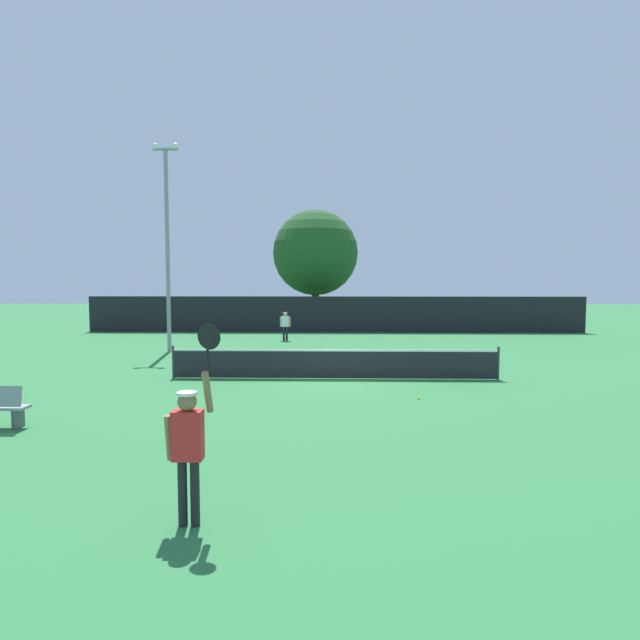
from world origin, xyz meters
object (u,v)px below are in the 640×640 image
light_pole (167,236)px  parked_car_far (465,314)px  player_receiving (285,323)px  parked_car_near (226,313)px  tennis_ball (419,398)px  large_tree (315,253)px  parked_car_mid (355,312)px  player_serving (189,437)px

light_pole → parked_car_far: (17.16, 15.63, -4.44)m
player_receiving → parked_car_near: parked_car_near is taller
tennis_ball → large_tree: size_ratio=0.01×
light_pole → parked_car_mid: bearing=63.3°
parked_car_far → player_serving: bearing=-115.3°
tennis_ball → light_pole: light_pole is taller
large_tree → player_serving: bearing=-90.9°
tennis_ball → light_pole: (-9.74, 9.43, 5.18)m
parked_car_mid → large_tree: bearing=-139.4°
player_serving → tennis_ball: size_ratio=38.23×
player_serving → light_pole: 18.21m
parked_car_near → parked_car_far: bearing=-7.1°
player_receiving → large_tree: bearing=-97.2°
light_pole → parked_car_mid: light_pole is taller
player_serving → light_pole: light_pole is taller
player_serving → parked_car_near: bearing=101.0°
player_receiving → large_tree: large_tree is taller
tennis_ball → parked_car_far: (7.42, 25.05, 0.74)m
tennis_ball → large_tree: bearing=98.6°
tennis_ball → large_tree: (-3.65, 24.07, 5.23)m
light_pole → tennis_ball: bearing=-44.1°
player_serving → tennis_ball: 8.55m
large_tree → parked_car_far: 11.98m
tennis_ball → parked_car_near: parked_car_near is taller
tennis_ball → parked_car_far: size_ratio=0.02×
player_receiving → parked_car_far: bearing=-138.3°
player_receiving → parked_car_mid: (4.26, 13.42, -0.15)m
light_pole → parked_car_mid: (9.09, 18.05, -4.44)m
player_receiving → tennis_ball: 14.92m
player_serving → tennis_ball: player_serving is taller
light_pole → parked_car_near: bearing=93.2°
player_serving → parked_car_near: player_serving is taller
player_receiving → parked_car_near: size_ratio=0.36×
player_receiving → tennis_ball: (4.91, -14.06, -0.90)m
large_tree → parked_car_near: bearing=162.6°
parked_car_far → light_pole: bearing=-143.4°
parked_car_far → player_receiving: bearing=-144.0°
light_pole → parked_car_far: size_ratio=2.12×
light_pole → parked_car_far: light_pole is taller
light_pole → large_tree: (6.10, 14.64, 0.05)m
tennis_ball → light_pole: size_ratio=0.01×
large_tree → parked_car_mid: size_ratio=1.89×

